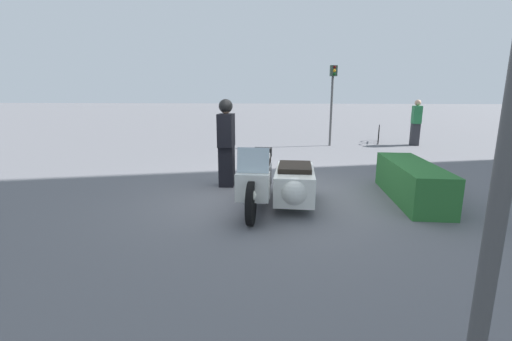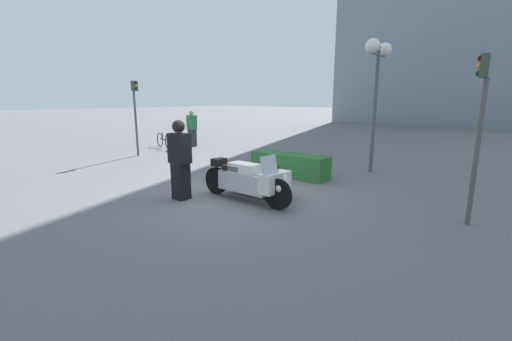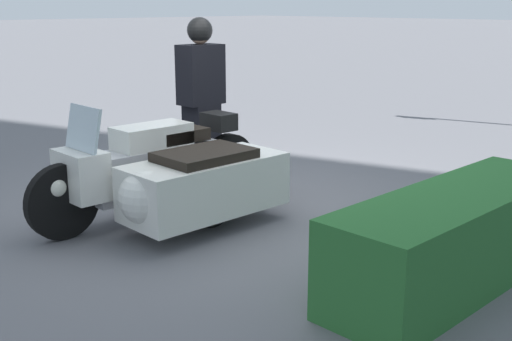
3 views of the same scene
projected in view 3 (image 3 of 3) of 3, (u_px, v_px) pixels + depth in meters
name	position (u px, v px, depth m)	size (l,w,h in m)	color
ground_plane	(230.00, 206.00, 6.68)	(160.00, 160.00, 0.00)	slate
police_motorcycle	(174.00, 177.00, 6.01)	(2.63, 1.28, 1.17)	black
officer_rider	(201.00, 94.00, 7.60)	(0.52, 0.32, 1.89)	black
hedge_bush_curbside	(456.00, 238.00, 4.77)	(2.52, 0.73, 0.71)	#28662D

